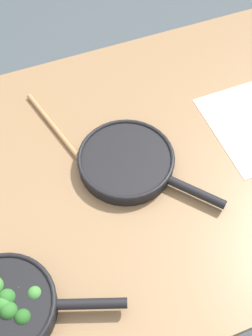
{
  "coord_description": "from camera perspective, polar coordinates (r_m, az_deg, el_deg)",
  "views": [
    {
      "loc": [
        0.25,
        0.65,
        1.81
      ],
      "look_at": [
        0.0,
        0.0,
        0.78
      ],
      "focal_mm": 50.0,
      "sensor_mm": 36.0,
      "label": 1
    }
  ],
  "objects": [
    {
      "name": "ground_plane",
      "position": [
        1.94,
        0.0,
        -12.96
      ],
      "size": [
        14.0,
        14.0,
        0.0
      ],
      "primitive_type": "plane",
      "color": "#424C51"
    },
    {
      "name": "dining_table_red",
      "position": [
        1.33,
        0.0,
        -2.27
      ],
      "size": [
        1.35,
        0.97,
        0.76
      ],
      "color": "olive",
      "rests_on": "ground_plane"
    },
    {
      "name": "skillet_broccoli",
      "position": [
        1.11,
        -14.6,
        -15.99
      ],
      "size": [
        0.38,
        0.24,
        0.08
      ],
      "rotation": [
        0.0,
        0.0,
        2.79
      ],
      "color": "black",
      "rests_on": "dining_table_red"
    },
    {
      "name": "skillet_eggs",
      "position": [
        1.26,
        0.19,
        0.81
      ],
      "size": [
        0.32,
        0.36,
        0.04
      ],
      "rotation": [
        0.0,
        0.0,
        2.26
      ],
      "color": "black",
      "rests_on": "dining_table_red"
    },
    {
      "name": "wooden_spoon",
      "position": [
        1.31,
        -6.51,
        2.18
      ],
      "size": [
        0.13,
        0.4,
        0.02
      ],
      "rotation": [
        0.0,
        0.0,
        1.82
      ],
      "color": "#A87A4C",
      "rests_on": "dining_table_red"
    }
  ]
}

